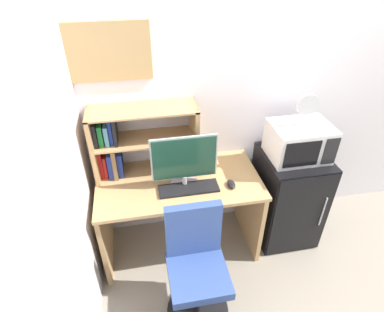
{
  "coord_description": "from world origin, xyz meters",
  "views": [
    {
      "loc": [
        -1.16,
        -2.28,
        2.36
      ],
      "look_at": [
        -0.8,
        -0.37,
        1.02
      ],
      "focal_mm": 29.83,
      "sensor_mm": 36.0,
      "label": 1
    }
  ],
  "objects_px": {
    "microwave": "(299,141)",
    "desk_chair": "(197,272)",
    "hutch_bookshelf": "(128,141)",
    "keyboard": "(189,189)",
    "desk_fan": "(306,108)",
    "mini_fridge": "(287,196)",
    "wall_corkboard": "(106,52)",
    "monitor": "(184,161)",
    "computer_mouse": "(231,184)"
  },
  "relations": [
    {
      "from": "computer_mouse",
      "to": "mini_fridge",
      "type": "height_order",
      "value": "mini_fridge"
    },
    {
      "from": "mini_fridge",
      "to": "monitor",
      "type": "bearing_deg",
      "value": -175.95
    },
    {
      "from": "desk_fan",
      "to": "mini_fridge",
      "type": "bearing_deg",
      "value": 18.78
    },
    {
      "from": "desk_fan",
      "to": "desk_chair",
      "type": "distance_m",
      "value": 1.43
    },
    {
      "from": "hutch_bookshelf",
      "to": "wall_corkboard",
      "type": "bearing_deg",
      "value": 122.6
    },
    {
      "from": "hutch_bookshelf",
      "to": "desk_fan",
      "type": "relative_size",
      "value": 3.05
    },
    {
      "from": "hutch_bookshelf",
      "to": "keyboard",
      "type": "xyz_separation_m",
      "value": [
        0.41,
        -0.32,
        -0.28
      ]
    },
    {
      "from": "mini_fridge",
      "to": "desk_fan",
      "type": "bearing_deg",
      "value": -161.22
    },
    {
      "from": "mini_fridge",
      "to": "microwave",
      "type": "xyz_separation_m",
      "value": [
        0.0,
        0.0,
        0.58
      ]
    },
    {
      "from": "microwave",
      "to": "wall_corkboard",
      "type": "distance_m",
      "value": 1.6
    },
    {
      "from": "desk_fan",
      "to": "desk_chair",
      "type": "bearing_deg",
      "value": -147.45
    },
    {
      "from": "monitor",
      "to": "computer_mouse",
      "type": "height_order",
      "value": "monitor"
    },
    {
      "from": "wall_corkboard",
      "to": "computer_mouse",
      "type": "bearing_deg",
      "value": -29.01
    },
    {
      "from": "microwave",
      "to": "desk_chair",
      "type": "height_order",
      "value": "microwave"
    },
    {
      "from": "keyboard",
      "to": "wall_corkboard",
      "type": "distance_m",
      "value": 1.14
    },
    {
      "from": "hutch_bookshelf",
      "to": "monitor",
      "type": "xyz_separation_m",
      "value": [
        0.39,
        -0.26,
        -0.07
      ]
    },
    {
      "from": "mini_fridge",
      "to": "keyboard",
      "type": "bearing_deg",
      "value": -172.21
    },
    {
      "from": "computer_mouse",
      "to": "desk_fan",
      "type": "relative_size",
      "value": 0.4
    },
    {
      "from": "keyboard",
      "to": "desk_fan",
      "type": "height_order",
      "value": "desk_fan"
    },
    {
      "from": "monitor",
      "to": "computer_mouse",
      "type": "xyz_separation_m",
      "value": [
        0.35,
        -0.08,
        -0.21
      ]
    },
    {
      "from": "computer_mouse",
      "to": "desk_fan",
      "type": "bearing_deg",
      "value": 13.7
    },
    {
      "from": "wall_corkboard",
      "to": "desk_chair",
      "type": "bearing_deg",
      "value": -63.42
    },
    {
      "from": "microwave",
      "to": "wall_corkboard",
      "type": "height_order",
      "value": "wall_corkboard"
    },
    {
      "from": "monitor",
      "to": "keyboard",
      "type": "bearing_deg",
      "value": -70.75
    },
    {
      "from": "hutch_bookshelf",
      "to": "keyboard",
      "type": "relative_size",
      "value": 1.76
    },
    {
      "from": "hutch_bookshelf",
      "to": "monitor",
      "type": "relative_size",
      "value": 1.63
    },
    {
      "from": "hutch_bookshelf",
      "to": "wall_corkboard",
      "type": "distance_m",
      "value": 0.66
    },
    {
      "from": "computer_mouse",
      "to": "monitor",
      "type": "bearing_deg",
      "value": 167.48
    },
    {
      "from": "microwave",
      "to": "wall_corkboard",
      "type": "bearing_deg",
      "value": 167.7
    },
    {
      "from": "mini_fridge",
      "to": "desk_fan",
      "type": "relative_size",
      "value": 3.29
    },
    {
      "from": "microwave",
      "to": "desk_chair",
      "type": "xyz_separation_m",
      "value": [
        -0.95,
        -0.61,
        -0.6
      ]
    },
    {
      "from": "desk_fan",
      "to": "wall_corkboard",
      "type": "relative_size",
      "value": 0.43
    },
    {
      "from": "keyboard",
      "to": "microwave",
      "type": "distance_m",
      "value": 0.96
    },
    {
      "from": "monitor",
      "to": "mini_fridge",
      "type": "distance_m",
      "value": 1.1
    },
    {
      "from": "mini_fridge",
      "to": "desk_fan",
      "type": "distance_m",
      "value": 0.87
    },
    {
      "from": "monitor",
      "to": "mini_fridge",
      "type": "relative_size",
      "value": 0.57
    },
    {
      "from": "hutch_bookshelf",
      "to": "wall_corkboard",
      "type": "xyz_separation_m",
      "value": [
        -0.08,
        0.12,
        0.65
      ]
    },
    {
      "from": "desk_fan",
      "to": "wall_corkboard",
      "type": "distance_m",
      "value": 1.49
    },
    {
      "from": "monitor",
      "to": "desk_fan",
      "type": "distance_m",
      "value": 0.99
    },
    {
      "from": "hutch_bookshelf",
      "to": "desk_chair",
      "type": "distance_m",
      "value": 1.09
    },
    {
      "from": "wall_corkboard",
      "to": "desk_fan",
      "type": "bearing_deg",
      "value": -12.58
    },
    {
      "from": "keyboard",
      "to": "desk_chair",
      "type": "xyz_separation_m",
      "value": [
        -0.03,
        -0.48,
        -0.36
      ]
    },
    {
      "from": "monitor",
      "to": "desk_fan",
      "type": "relative_size",
      "value": 1.87
    },
    {
      "from": "hutch_bookshelf",
      "to": "computer_mouse",
      "type": "height_order",
      "value": "hutch_bookshelf"
    },
    {
      "from": "keyboard",
      "to": "desk_fan",
      "type": "distance_m",
      "value": 1.07
    },
    {
      "from": "keyboard",
      "to": "microwave",
      "type": "height_order",
      "value": "microwave"
    },
    {
      "from": "monitor",
      "to": "computer_mouse",
      "type": "bearing_deg",
      "value": -12.52
    },
    {
      "from": "desk_fan",
      "to": "desk_chair",
      "type": "xyz_separation_m",
      "value": [
        -0.95,
        -0.6,
        -0.89
      ]
    },
    {
      "from": "keyboard",
      "to": "desk_chair",
      "type": "height_order",
      "value": "desk_chair"
    },
    {
      "from": "monitor",
      "to": "keyboard",
      "type": "xyz_separation_m",
      "value": [
        0.02,
        -0.06,
        -0.22
      ]
    }
  ]
}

